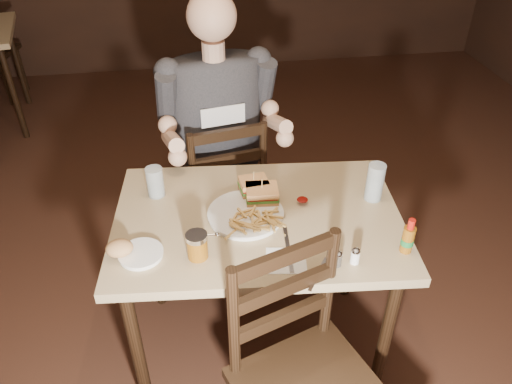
{
  "coord_description": "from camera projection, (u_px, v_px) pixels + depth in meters",
  "views": [
    {
      "loc": [
        -0.07,
        -1.44,
        1.97
      ],
      "look_at": [
        0.16,
        0.08,
        0.85
      ],
      "focal_mm": 35.0,
      "sensor_mm": 36.0,
      "label": 1
    }
  ],
  "objects": [
    {
      "name": "napkin",
      "position": [
        286.0,
        261.0,
        1.71
      ],
      "size": [
        0.16,
        0.15,
        0.0
      ],
      "primitive_type": "cube",
      "rotation": [
        0.0,
        0.0,
        -0.16
      ],
      "color": "white",
      "rests_on": "main_table"
    },
    {
      "name": "sandwich_right",
      "position": [
        254.0,
        182.0,
        1.99
      ],
      "size": [
        0.12,
        0.1,
        0.1
      ],
      "primitive_type": null,
      "rotation": [
        0.0,
        0.0,
        0.11
      ],
      "color": "tan",
      "rests_on": "dinner_plate"
    },
    {
      "name": "glass_right",
      "position": [
        375.0,
        182.0,
        1.96
      ],
      "size": [
        0.08,
        0.08,
        0.16
      ],
      "primitive_type": "cylinder",
      "rotation": [
        0.0,
        0.0,
        -0.09
      ],
      "color": "silver",
      "rests_on": "main_table"
    },
    {
      "name": "bread_roll",
      "position": [
        119.0,
        248.0,
        1.71
      ],
      "size": [
        0.1,
        0.09,
        0.06
      ],
      "primitive_type": "ellipsoid",
      "rotation": [
        0.0,
        0.0,
        -0.09
      ],
      "color": "tan",
      "rests_on": "side_plate"
    },
    {
      "name": "chair_far",
      "position": [
        220.0,
        188.0,
        2.6
      ],
      "size": [
        0.49,
        0.53,
        0.91
      ],
      "primitive_type": null,
      "rotation": [
        0.0,
        0.0,
        3.32
      ],
      "color": "black",
      "rests_on": "ground"
    },
    {
      "name": "room_shell",
      "position": [
        207.0,
        64.0,
        1.5
      ],
      "size": [
        7.0,
        7.0,
        7.0
      ],
      "color": "black",
      "rests_on": "ground"
    },
    {
      "name": "pepper_shaker",
      "position": [
        338.0,
        259.0,
        1.68
      ],
      "size": [
        0.03,
        0.03,
        0.05
      ],
      "primitive_type": null,
      "rotation": [
        0.0,
        0.0,
        -0.09
      ],
      "color": "#38332D",
      "rests_on": "main_table"
    },
    {
      "name": "ketchup_dollop",
      "position": [
        302.0,
        200.0,
        1.96
      ],
      "size": [
        0.05,
        0.05,
        0.01
      ],
      "primitive_type": "ellipsoid",
      "rotation": [
        0.0,
        0.0,
        -0.09
      ],
      "color": "maroon",
      "rests_on": "dinner_plate"
    },
    {
      "name": "knife",
      "position": [
        288.0,
        249.0,
        1.76
      ],
      "size": [
        0.04,
        0.23,
        0.01
      ],
      "primitive_type": "cube",
      "rotation": [
        0.0,
        0.0,
        -0.09
      ],
      "color": "silver",
      "rests_on": "napkin"
    },
    {
      "name": "diner",
      "position": [
        218.0,
        104.0,
        2.27
      ],
      "size": [
        0.64,
        0.54,
        0.98
      ],
      "primitive_type": null,
      "rotation": [
        0.0,
        0.0,
        0.18
      ],
      "color": "#333036",
      "rests_on": "chair_far"
    },
    {
      "name": "hot_sauce",
      "position": [
        409.0,
        236.0,
        1.72
      ],
      "size": [
        0.05,
        0.05,
        0.14
      ],
      "primitive_type": null,
      "rotation": [
        0.0,
        0.0,
        -0.09
      ],
      "color": "brown",
      "rests_on": "main_table"
    },
    {
      "name": "sandwich_left",
      "position": [
        262.0,
        189.0,
        1.94
      ],
      "size": [
        0.13,
        0.11,
        0.1
      ],
      "primitive_type": null,
      "rotation": [
        0.0,
        0.0,
        -0.07
      ],
      "color": "tan",
      "rests_on": "dinner_plate"
    },
    {
      "name": "fries_pile",
      "position": [
        254.0,
        220.0,
        1.84
      ],
      "size": [
        0.27,
        0.2,
        0.04
      ],
      "primitive_type": null,
      "rotation": [
        0.0,
        0.0,
        -0.09
      ],
      "color": "#F3C36A",
      "rests_on": "dinner_plate"
    },
    {
      "name": "fork",
      "position": [
        318.0,
        274.0,
        1.66
      ],
      "size": [
        0.1,
        0.14,
        0.01
      ],
      "primitive_type": "cube",
      "rotation": [
        0.0,
        0.0,
        -0.59
      ],
      "color": "silver",
      "rests_on": "napkin"
    },
    {
      "name": "syrup_dispenser",
      "position": [
        197.0,
        246.0,
        1.7
      ],
      "size": [
        0.08,
        0.08,
        0.1
      ],
      "primitive_type": null,
      "rotation": [
        0.0,
        0.0,
        -0.09
      ],
      "color": "brown",
      "rests_on": "main_table"
    },
    {
      "name": "dinner_plate",
      "position": [
        246.0,
        215.0,
        1.91
      ],
      "size": [
        0.31,
        0.31,
        0.02
      ],
      "primitive_type": "cylinder",
      "rotation": [
        0.0,
        0.0,
        -0.09
      ],
      "color": "white",
      "rests_on": "main_table"
    },
    {
      "name": "side_plate",
      "position": [
        141.0,
        255.0,
        1.73
      ],
      "size": [
        0.16,
        0.16,
        0.01
      ],
      "primitive_type": "cylinder",
      "rotation": [
        0.0,
        0.0,
        -0.09
      ],
      "color": "white",
      "rests_on": "main_table"
    },
    {
      "name": "main_table",
      "position": [
        258.0,
        234.0,
        1.97
      ],
      "size": [
        1.16,
        0.83,
        0.77
      ],
      "rotation": [
        0.0,
        0.0,
        -0.09
      ],
      "color": "tan",
      "rests_on": "ground"
    },
    {
      "name": "salt_shaker",
      "position": [
        355.0,
        256.0,
        1.69
      ],
      "size": [
        0.03,
        0.03,
        0.06
      ],
      "primitive_type": null,
      "rotation": [
        0.0,
        0.0,
        -0.09
      ],
      "color": "white",
      "rests_on": "main_table"
    },
    {
      "name": "glass_left",
      "position": [
        155.0,
        182.0,
        1.99
      ],
      "size": [
        0.07,
        0.07,
        0.13
      ],
      "primitive_type": "cylinder",
      "rotation": [
        0.0,
        0.0,
        -0.09
      ],
      "color": "silver",
      "rests_on": "main_table"
    }
  ]
}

